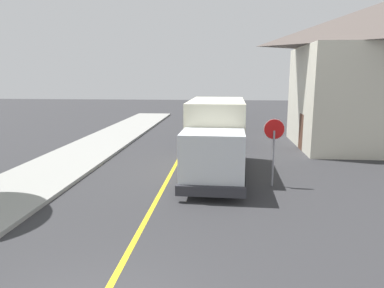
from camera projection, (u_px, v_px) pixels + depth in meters
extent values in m
cube|color=gold|center=(171.00, 173.00, 15.62)|extent=(0.16, 56.00, 0.01)
cube|color=#F2EDCC|center=(217.00, 129.00, 16.02)|extent=(2.51, 5.05, 2.60)
cube|color=silver|center=(213.00, 155.00, 12.69)|extent=(2.32, 2.05, 1.70)
cube|color=#1E2D3D|center=(211.00, 150.00, 11.74)|extent=(2.04, 0.13, 0.75)
cube|color=#2D2D33|center=(211.00, 191.00, 11.83)|extent=(2.40, 0.25, 0.36)
cylinder|color=black|center=(241.00, 179.00, 12.95)|extent=(0.32, 1.01, 1.00)
cylinder|color=black|center=(185.00, 177.00, 13.18)|extent=(0.32, 1.01, 1.00)
cylinder|color=black|center=(238.00, 153.00, 17.39)|extent=(0.32, 1.01, 1.00)
cylinder|color=black|center=(196.00, 152.00, 17.62)|extent=(0.32, 1.01, 1.00)
cube|color=#2D4793|center=(218.00, 134.00, 22.21)|extent=(1.85, 4.42, 0.76)
cube|color=#1E2D3D|center=(219.00, 123.00, 22.23)|extent=(1.60, 1.82, 0.64)
cylinder|color=black|center=(231.00, 144.00, 20.82)|extent=(0.23, 0.64, 0.64)
cylinder|color=black|center=(204.00, 143.00, 20.98)|extent=(0.23, 0.64, 0.64)
cylinder|color=black|center=(231.00, 136.00, 23.57)|extent=(0.23, 0.64, 0.64)
cylinder|color=black|center=(207.00, 135.00, 23.73)|extent=(0.23, 0.64, 0.64)
cube|color=silver|center=(222.00, 121.00, 28.61)|extent=(2.00, 4.48, 0.76)
cube|color=#1E2D3D|center=(222.00, 113.00, 28.62)|extent=(1.66, 1.87, 0.64)
cylinder|color=black|center=(233.00, 128.00, 27.25)|extent=(0.25, 0.65, 0.64)
cylinder|color=black|center=(213.00, 128.00, 27.32)|extent=(0.25, 0.65, 0.64)
cylinder|color=black|center=(231.00, 123.00, 30.02)|extent=(0.25, 0.65, 0.64)
cylinder|color=black|center=(212.00, 123.00, 30.08)|extent=(0.25, 0.65, 0.64)
cube|color=#B7B7BC|center=(225.00, 113.00, 35.21)|extent=(1.90, 4.44, 0.76)
cube|color=#1E2D3D|center=(225.00, 106.00, 35.22)|extent=(1.63, 1.84, 0.64)
cylinder|color=black|center=(233.00, 118.00, 33.81)|extent=(0.24, 0.65, 0.64)
cylinder|color=black|center=(217.00, 118.00, 33.98)|extent=(0.24, 0.65, 0.64)
cylinder|color=black|center=(233.00, 115.00, 36.56)|extent=(0.24, 0.65, 0.64)
cylinder|color=black|center=(218.00, 115.00, 36.73)|extent=(0.24, 0.65, 0.64)
cube|color=#4C564C|center=(225.00, 108.00, 41.23)|extent=(2.01, 4.48, 0.76)
cube|color=#1E2D3D|center=(225.00, 102.00, 41.24)|extent=(1.67, 1.87, 0.64)
cylinder|color=black|center=(231.00, 112.00, 39.82)|extent=(0.25, 0.65, 0.64)
cylinder|color=black|center=(217.00, 111.00, 40.03)|extent=(0.25, 0.65, 0.64)
cylinder|color=black|center=(232.00, 109.00, 42.56)|extent=(0.25, 0.65, 0.64)
cylinder|color=black|center=(219.00, 109.00, 42.77)|extent=(0.25, 0.65, 0.64)
cylinder|color=gray|center=(273.00, 159.00, 13.61)|extent=(0.08, 0.08, 2.20)
cylinder|color=red|center=(274.00, 129.00, 13.42)|extent=(0.76, 0.03, 0.76)
cylinder|color=white|center=(274.00, 129.00, 13.44)|extent=(0.80, 0.02, 0.80)
cube|color=beige|center=(383.00, 98.00, 20.76)|extent=(9.74, 7.03, 6.00)
cube|color=brown|center=(302.00, 132.00, 20.57)|extent=(0.10, 1.00, 2.10)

